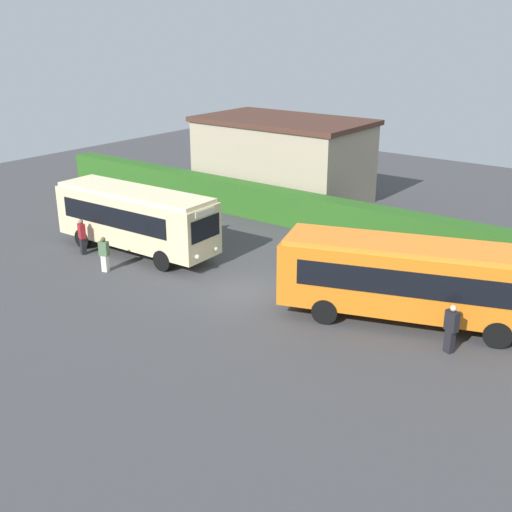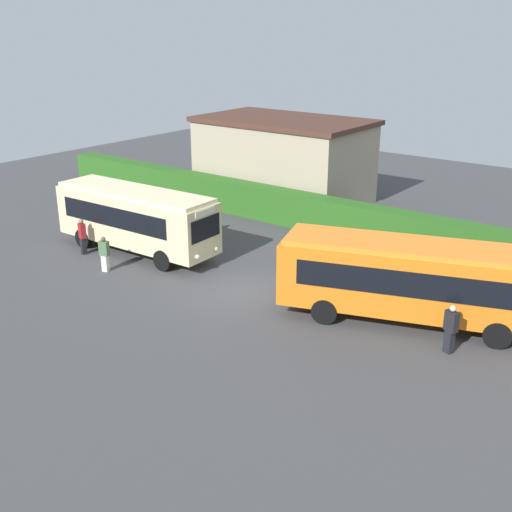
# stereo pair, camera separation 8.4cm
# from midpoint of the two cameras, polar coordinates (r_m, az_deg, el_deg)

# --- Properties ---
(ground_plane) EXTENTS (64.00, 64.00, 0.00)m
(ground_plane) POSITION_cam_midpoint_polar(r_m,az_deg,el_deg) (26.81, -1.58, -3.28)
(ground_plane) COLOR #424244
(bus_cream) EXTENTS (9.03, 2.75, 3.20)m
(bus_cream) POSITION_cam_midpoint_polar(r_m,az_deg,el_deg) (31.37, -10.94, 3.50)
(bus_cream) COLOR beige
(bus_cream) RESTS_ON ground_plane
(bus_orange) EXTENTS (10.23, 5.67, 3.16)m
(bus_orange) POSITION_cam_midpoint_polar(r_m,az_deg,el_deg) (24.22, 14.03, -1.91)
(bus_orange) COLOR orange
(bus_orange) RESTS_ON ground_plane
(person_left) EXTENTS (0.47, 0.37, 1.80)m
(person_left) POSITION_cam_midpoint_polar(r_m,az_deg,el_deg) (32.00, -15.58, 1.78)
(person_left) COLOR black
(person_left) RESTS_ON ground_plane
(person_center) EXTENTS (0.49, 0.37, 1.67)m
(person_center) POSITION_cam_midpoint_polar(r_m,az_deg,el_deg) (29.53, -13.70, 0.23)
(person_center) COLOR silver
(person_center) RESTS_ON ground_plane
(person_right) EXTENTS (0.48, 0.50, 1.87)m
(person_right) POSITION_cam_midpoint_polar(r_m,az_deg,el_deg) (33.43, -5.45, 3.31)
(person_right) COLOR #4C6B47
(person_right) RESTS_ON ground_plane
(person_far) EXTENTS (0.54, 0.43, 1.79)m
(person_far) POSITION_cam_midpoint_polar(r_m,az_deg,el_deg) (22.70, 17.20, -6.23)
(person_far) COLOR black
(person_far) RESTS_ON ground_plane
(hedge_row) EXTENTS (44.00, 1.23, 1.89)m
(hedge_row) POSITION_cam_midpoint_polar(r_m,az_deg,el_deg) (33.76, 8.33, 3.27)
(hedge_row) COLOR #2B611E
(hedge_row) RESTS_ON ground_plane
(depot_building) EXTENTS (10.65, 6.35, 5.21)m
(depot_building) POSITION_cam_midpoint_polar(r_m,az_deg,el_deg) (40.37, 2.39, 8.74)
(depot_building) COLOR tan
(depot_building) RESTS_ON ground_plane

